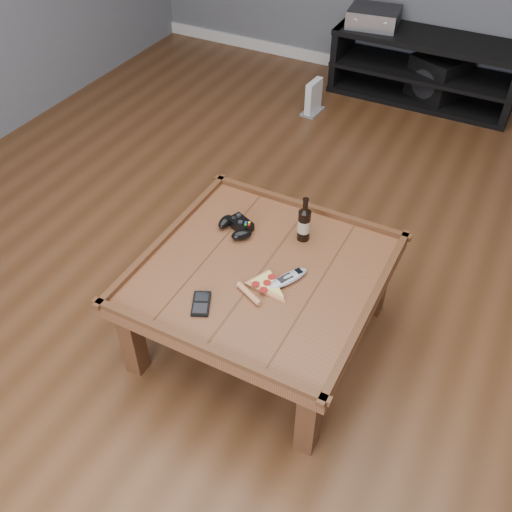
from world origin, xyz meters
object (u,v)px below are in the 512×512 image
at_px(media_console, 424,69).
at_px(av_receiver, 374,17).
at_px(subwoofer, 438,78).
at_px(game_controller, 236,226).
at_px(smartphone, 201,304).
at_px(remote_control, 288,278).
at_px(pizza_slice, 264,286).
at_px(game_console, 313,99).
at_px(coffee_table, 262,279).
at_px(beer_bottle, 304,223).

relative_size(media_console, av_receiver, 3.43).
height_order(av_receiver, subwoofer, av_receiver).
relative_size(game_controller, av_receiver, 0.47).
bearing_deg(av_receiver, smartphone, -90.95).
bearing_deg(smartphone, remote_control, 23.64).
distance_m(pizza_slice, av_receiver, 2.88).
xyz_separation_m(pizza_slice, game_console, (-0.72, 2.24, -0.34)).
bearing_deg(coffee_table, smartphone, -112.70).
relative_size(game_controller, remote_control, 0.94).
xyz_separation_m(game_controller, pizza_slice, (0.28, -0.27, -0.02)).
relative_size(coffee_table, pizza_slice, 3.49).
height_order(game_controller, subwoofer, game_controller).
height_order(smartphone, subwoofer, smartphone).
distance_m(beer_bottle, pizza_slice, 0.37).
distance_m(media_console, pizza_slice, 2.85).
bearing_deg(smartphone, pizza_slice, 23.54).
bearing_deg(media_console, smartphone, -92.33).
bearing_deg(game_console, av_receiver, 75.60).
relative_size(coffee_table, smartphone, 7.01).
relative_size(media_console, remote_control, 6.90).
bearing_deg(coffee_table, game_console, 107.03).
distance_m(game_controller, game_console, 2.05).
height_order(pizza_slice, av_receiver, av_receiver).
relative_size(beer_bottle, subwoofer, 0.48).
distance_m(smartphone, av_receiver, 3.06).
relative_size(media_console, pizza_slice, 4.75).
height_order(subwoofer, game_console, subwoofer).
height_order(media_console, game_controller, game_controller).
bearing_deg(av_receiver, game_controller, -92.03).
bearing_deg(beer_bottle, coffee_table, -105.04).
distance_m(coffee_table, game_controller, 0.30).
bearing_deg(av_receiver, pizza_slice, -86.91).
bearing_deg(pizza_slice, game_controller, 161.14).
xyz_separation_m(coffee_table, beer_bottle, (0.07, 0.27, 0.15)).
relative_size(smartphone, subwoofer, 0.31).
height_order(coffee_table, beer_bottle, beer_bottle).
distance_m(game_controller, av_receiver, 2.58).
height_order(coffee_table, remote_control, remote_control).
bearing_deg(pizza_slice, subwoofer, 113.75).
xyz_separation_m(beer_bottle, pizza_slice, (-0.02, -0.36, -0.08)).
xyz_separation_m(pizza_slice, av_receiver, (-0.51, 2.83, 0.11)).
relative_size(pizza_slice, game_console, 1.15).
bearing_deg(subwoofer, media_console, -131.57).
height_order(remote_control, subwoofer, remote_control).
bearing_deg(smartphone, game_controller, 76.68).
bearing_deg(media_console, pizza_slice, -88.84).
bearing_deg(beer_bottle, smartphone, -109.13).
distance_m(coffee_table, game_console, 2.27).
relative_size(smartphone, av_receiver, 0.36).
distance_m(smartphone, subwoofer, 3.12).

